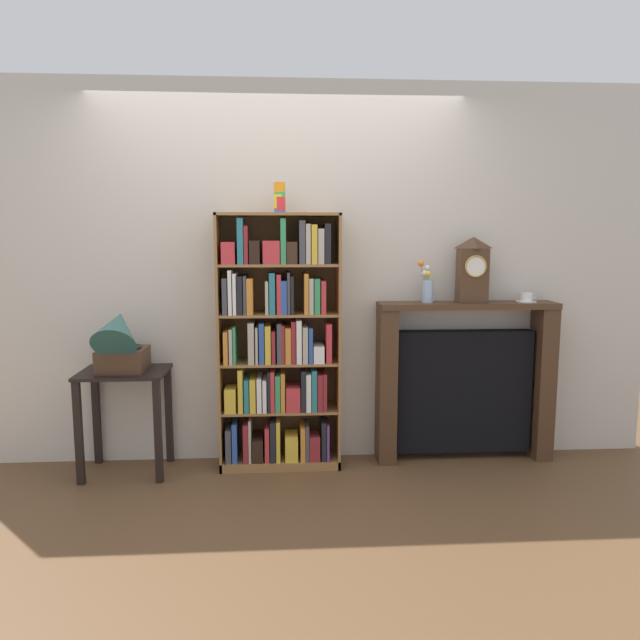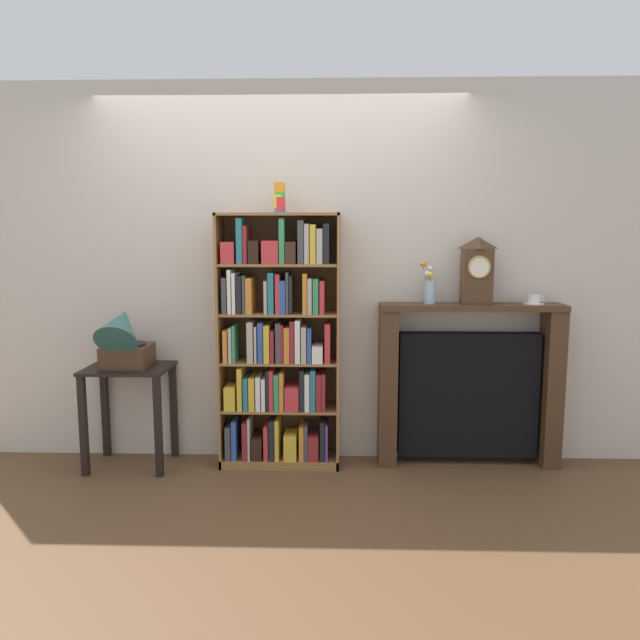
% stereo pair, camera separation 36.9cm
% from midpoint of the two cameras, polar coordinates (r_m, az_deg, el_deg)
% --- Properties ---
extents(ground_plane, '(8.01, 6.40, 0.02)m').
position_cam_midpoint_polar(ground_plane, '(4.17, -6.42, -14.23)').
color(ground_plane, brown).
extents(wall_back, '(5.01, 0.08, 2.60)m').
position_cam_midpoint_polar(wall_back, '(4.15, -4.64, 4.34)').
color(wall_back, beige).
rests_on(wall_back, ground).
extents(bookshelf, '(0.81, 0.29, 1.71)m').
position_cam_midpoint_polar(bookshelf, '(4.02, -6.61, -2.91)').
color(bookshelf, olive).
rests_on(bookshelf, ground).
extents(cup_stack, '(0.07, 0.08, 0.20)m').
position_cam_midpoint_polar(cup_stack, '(3.96, -6.61, 11.56)').
color(cup_stack, blue).
rests_on(cup_stack, bookshelf).
extents(side_table_left, '(0.56, 0.43, 0.69)m').
position_cam_midpoint_polar(side_table_left, '(4.21, -20.64, -7.02)').
color(side_table_left, black).
rests_on(side_table_left, ground).
extents(gramophone, '(0.30, 0.44, 0.49)m').
position_cam_midpoint_polar(gramophone, '(4.07, -21.16, -1.88)').
color(gramophone, '#472D1C').
rests_on(gramophone, side_table_left).
extents(fireplace_mantel, '(1.23, 0.24, 1.12)m').
position_cam_midpoint_polar(fireplace_mantel, '(4.27, 11.23, -5.95)').
color(fireplace_mantel, '#472D1C').
rests_on(fireplace_mantel, ground).
extents(mantel_clock, '(0.20, 0.14, 0.45)m').
position_cam_midpoint_polar(mantel_clock, '(4.14, 11.95, 4.73)').
color(mantel_clock, '#472D1C').
rests_on(mantel_clock, fireplace_mantel).
extents(flower_vase, '(0.11, 0.10, 0.29)m').
position_cam_midpoint_polar(flower_vase, '(4.07, 7.68, 3.17)').
color(flower_vase, '#99B2D1').
rests_on(flower_vase, fireplace_mantel).
extents(teacup_with_saucer, '(0.14, 0.14, 0.06)m').
position_cam_midpoint_polar(teacup_with_saucer, '(4.27, 16.87, 2.02)').
color(teacup_with_saucer, white).
rests_on(teacup_with_saucer, fireplace_mantel).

